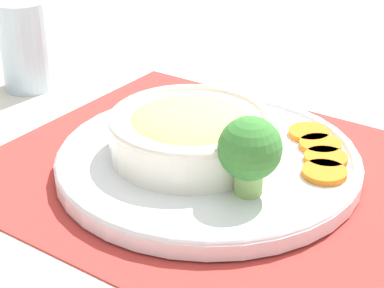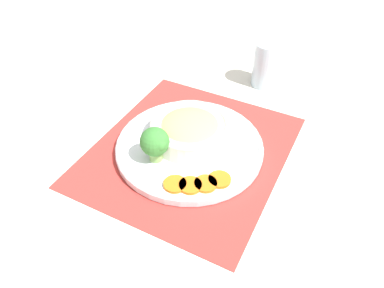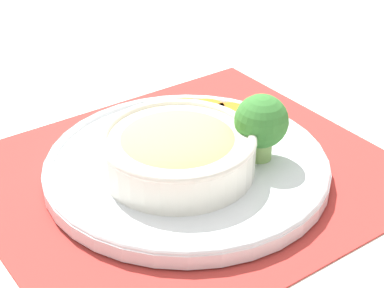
# 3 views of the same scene
# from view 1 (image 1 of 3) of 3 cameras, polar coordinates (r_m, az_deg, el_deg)

# --- Properties ---
(ground_plane) EXTENTS (4.00, 4.00, 0.00)m
(ground_plane) POSITION_cam_1_polar(r_m,az_deg,el_deg) (0.69, 1.42, -2.44)
(ground_plane) COLOR beige
(placemat) EXTENTS (0.41, 0.46, 0.00)m
(placemat) POSITION_cam_1_polar(r_m,az_deg,el_deg) (0.69, 1.43, -2.30)
(placemat) COLOR #B2332D
(placemat) RESTS_ON ground_plane
(plate) EXTENTS (0.32, 0.32, 0.02)m
(plate) POSITION_cam_1_polar(r_m,az_deg,el_deg) (0.68, 1.44, -1.34)
(plate) COLOR silver
(plate) RESTS_ON placemat
(bowl) EXTENTS (0.17, 0.17, 0.05)m
(bowl) POSITION_cam_1_polar(r_m,az_deg,el_deg) (0.67, -0.15, 1.18)
(bowl) COLOR silver
(bowl) RESTS_ON plate
(broccoli_floret) EXTENTS (0.06, 0.06, 0.08)m
(broccoli_floret) POSITION_cam_1_polar(r_m,az_deg,el_deg) (0.60, 5.21, -0.54)
(broccoli_floret) COLOR #84AD5B
(broccoli_floret) RESTS_ON plate
(carrot_slice_near) EXTENTS (0.05, 0.05, 0.01)m
(carrot_slice_near) POSITION_cam_1_polar(r_m,az_deg,el_deg) (0.66, 11.68, -2.50)
(carrot_slice_near) COLOR orange
(carrot_slice_near) RESTS_ON plate
(carrot_slice_middle) EXTENTS (0.05, 0.05, 0.01)m
(carrot_slice_middle) POSITION_cam_1_polar(r_m,az_deg,el_deg) (0.68, 11.81, -1.26)
(carrot_slice_middle) COLOR orange
(carrot_slice_middle) RESTS_ON plate
(carrot_slice_far) EXTENTS (0.05, 0.05, 0.01)m
(carrot_slice_far) POSITION_cam_1_polar(r_m,az_deg,el_deg) (0.71, 11.34, -0.09)
(carrot_slice_far) COLOR orange
(carrot_slice_far) RESTS_ON plate
(carrot_slice_extra) EXTENTS (0.05, 0.05, 0.01)m
(carrot_slice_extra) POSITION_cam_1_polar(r_m,az_deg,el_deg) (0.73, 10.35, 0.97)
(carrot_slice_extra) COLOR orange
(carrot_slice_extra) RESTS_ON plate
(water_glass) EXTENTS (0.07, 0.07, 0.12)m
(water_glass) POSITION_cam_1_polar(r_m,az_deg,el_deg) (0.91, -14.55, 8.08)
(water_glass) COLOR silver
(water_glass) RESTS_ON ground_plane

